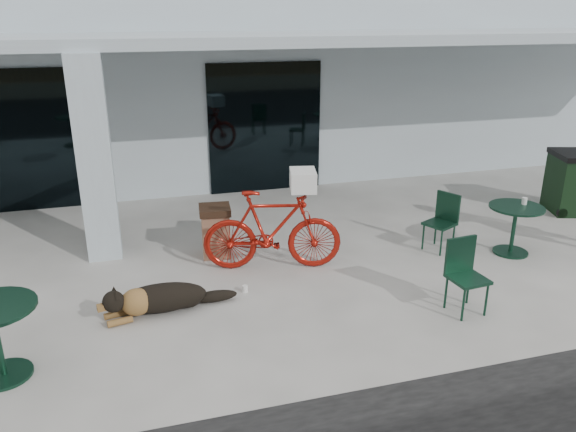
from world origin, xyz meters
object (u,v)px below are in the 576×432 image
object	(u,v)px
cafe_chair_far_b	(440,223)
trash_receptacle	(216,231)
cafe_chair_far_a	(468,278)
bicycle	(272,230)
cafe_table_far	(513,230)
dog	(162,296)
wheeled_bin	(571,182)

from	to	relation	value
cafe_chair_far_b	trash_receptacle	distance (m)	3.59
cafe_chair_far_a	cafe_chair_far_b	world-z (taller)	cafe_chair_far_a
bicycle	cafe_table_far	bearing A→B (deg)	-84.72
dog	cafe_table_far	bearing A→B (deg)	-8.25
trash_receptacle	wheeled_bin	distance (m)	6.90
cafe_chair_far_a	cafe_chair_far_b	bearing A→B (deg)	64.27
cafe_chair_far_b	cafe_chair_far_a	bearing A→B (deg)	-45.77
cafe_chair_far_a	trash_receptacle	world-z (taller)	cafe_chair_far_a
cafe_table_far	bicycle	bearing A→B (deg)	172.33
trash_receptacle	wheeled_bin	xyz separation A→B (m)	(6.90, 0.21, 0.17)
bicycle	dog	world-z (taller)	bicycle
cafe_table_far	wheeled_bin	size ratio (longest dim) A/B	0.73
cafe_chair_far_a	cafe_chair_far_b	size ratio (longest dim) A/B	1.04
wheeled_bin	cafe_chair_far_b	bearing A→B (deg)	-146.60
dog	trash_receptacle	distance (m)	1.86
dog	cafe_table_far	distance (m)	5.54
dog	wheeled_bin	world-z (taller)	wheeled_bin
cafe_chair_far_b	wheeled_bin	size ratio (longest dim) A/B	0.80
cafe_chair_far_a	wheeled_bin	xyz separation A→B (m)	(4.10, 2.88, 0.10)
cafe_chair_far_b	trash_receptacle	world-z (taller)	cafe_chair_far_b
bicycle	trash_receptacle	size ratio (longest dim) A/B	2.51
bicycle	cafe_chair_far_b	xyz separation A→B (m)	(2.76, -0.08, -0.15)
dog	trash_receptacle	xyz separation A→B (m)	(0.96, 1.58, 0.19)
dog	wheeled_bin	xyz separation A→B (m)	(7.85, 1.79, 0.36)
bicycle	cafe_chair_far_a	world-z (taller)	bicycle
cafe_chair_far_a	wheeled_bin	size ratio (longest dim) A/B	0.83
dog	wheeled_bin	distance (m)	8.06
trash_receptacle	wheeled_bin	bearing A→B (deg)	1.75
bicycle	wheeled_bin	size ratio (longest dim) A/B	1.77
dog	cafe_chair_far_b	xyz separation A→B (m)	(4.46, 0.80, 0.25)
cafe_chair_far_b	wheeled_bin	world-z (taller)	wheeled_bin
trash_receptacle	cafe_table_far	bearing A→B (deg)	-14.98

